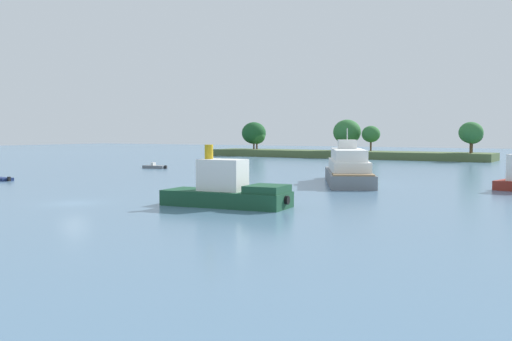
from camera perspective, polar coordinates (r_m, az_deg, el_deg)
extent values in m
plane|color=slate|center=(53.17, -17.15, -3.05)|extent=(400.00, 400.00, 0.00)
cube|color=#4C6038|center=(142.06, 8.41, 1.56)|extent=(68.27, 10.45, 1.68)
cylinder|color=#513823|center=(154.06, -0.21, 2.39)|extent=(0.44, 0.44, 1.70)
ellipsoid|color=#194C23|center=(154.02, -0.21, 3.64)|extent=(6.29, 6.29, 5.66)
cylinder|color=#513823|center=(153.36, 0.08, 2.37)|extent=(0.44, 0.44, 1.60)
ellipsoid|color=#235B28|center=(153.32, 0.08, 3.31)|extent=(4.30, 4.30, 3.87)
cylinder|color=#513823|center=(143.96, 8.77, 2.28)|extent=(0.44, 0.44, 1.83)
ellipsoid|color=#2D6B33|center=(143.91, 8.78, 3.70)|extent=(6.64, 6.64, 5.98)
cylinder|color=#513823|center=(141.51, 11.02, 2.32)|extent=(0.44, 0.44, 2.27)
ellipsoid|color=#2D6B33|center=(141.47, 11.04, 3.47)|extent=(4.31, 4.31, 3.88)
cylinder|color=#513823|center=(135.28, 20.12, 2.07)|extent=(0.44, 0.44, 2.14)
ellipsoid|color=#194C23|center=(135.24, 20.14, 3.31)|extent=(4.62, 4.62, 4.16)
cylinder|color=#513823|center=(131.03, 20.01, 2.08)|extent=(0.44, 0.44, 2.36)
ellipsoid|color=#2D6B33|center=(130.99, 20.04, 3.46)|extent=(4.97, 4.97, 4.47)
cube|color=black|center=(79.84, -22.74, -0.76)|extent=(0.30, 0.34, 0.56)
cube|color=#19472D|center=(48.85, -2.92, -2.72)|extent=(10.95, 4.87, 1.28)
cube|color=#19472D|center=(47.15, 1.08, -1.80)|extent=(3.32, 3.65, 0.60)
cube|color=white|center=(48.81, -3.24, -0.43)|extent=(3.96, 2.81, 2.60)
cylinder|color=gold|center=(49.32, -4.57, 1.81)|extent=(0.70, 0.70, 1.20)
cylinder|color=black|center=(46.59, 2.99, -2.87)|extent=(0.38, 0.73, 0.70)
cube|color=slate|center=(101.18, -9.74, 0.35)|extent=(4.21, 1.91, 0.49)
cube|color=white|center=(101.33, -9.89, 0.63)|extent=(0.57, 0.82, 0.50)
cube|color=black|center=(99.92, -8.72, 0.33)|extent=(0.31, 0.34, 0.56)
cube|color=slate|center=(71.31, 8.88, -0.64)|extent=(12.23, 18.07, 1.49)
cube|color=white|center=(71.22, 8.90, 0.48)|extent=(9.84, 14.24, 1.30)
cube|color=white|center=(71.56, 8.88, 1.54)|extent=(8.53, 12.39, 1.30)
cube|color=white|center=(73.34, 8.79, 2.53)|extent=(3.02, 3.12, 1.10)
cube|color=#937551|center=(64.18, 9.35, -0.39)|extent=(5.32, 4.80, 0.16)
cylinder|color=silver|center=(73.32, 8.80, 3.50)|extent=(0.10, 0.10, 1.40)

